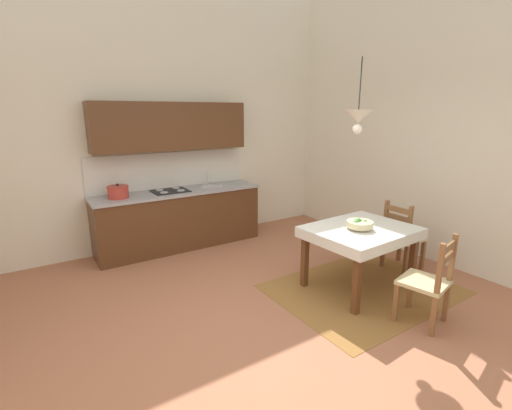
# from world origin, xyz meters

# --- Properties ---
(ground_plane) EXTENTS (6.39, 6.26, 0.10)m
(ground_plane) POSITION_xyz_m (0.00, 0.00, -0.05)
(ground_plane) COLOR #AD6B4C
(wall_back) EXTENTS (6.39, 0.12, 4.03)m
(wall_back) POSITION_xyz_m (0.00, 2.89, 2.01)
(wall_back) COLOR silver
(wall_back) RESTS_ON ground_plane
(wall_right) EXTENTS (0.12, 6.26, 4.03)m
(wall_right) POSITION_xyz_m (2.96, 0.00, 2.01)
(wall_right) COLOR silver
(wall_right) RESTS_ON ground_plane
(area_rug) EXTENTS (2.10, 1.60, 0.01)m
(area_rug) POSITION_xyz_m (1.38, -0.05, 0.00)
(area_rug) COLOR olive
(area_rug) RESTS_ON ground_plane
(kitchen_cabinetry) EXTENTS (2.54, 0.63, 2.20)m
(kitchen_cabinetry) POSITION_xyz_m (0.10, 2.56, 0.86)
(kitchen_cabinetry) COLOR #56331C
(kitchen_cabinetry) RESTS_ON ground_plane
(dining_table) EXTENTS (1.25, 1.02, 0.75)m
(dining_table) POSITION_xyz_m (1.38, 0.05, 0.62)
(dining_table) COLOR brown
(dining_table) RESTS_ON ground_plane
(dining_chair_window_side) EXTENTS (0.42, 0.42, 0.93)m
(dining_chair_window_side) POSITION_xyz_m (2.27, 0.10, 0.44)
(dining_chair_window_side) COLOR #D1BC89
(dining_chair_window_side) RESTS_ON ground_plane
(dining_chair_camera_side) EXTENTS (0.50, 0.50, 0.93)m
(dining_chair_camera_side) POSITION_xyz_m (1.35, -0.85, 0.44)
(dining_chair_camera_side) COLOR #D1BC89
(dining_chair_camera_side) RESTS_ON ground_plane
(fruit_bowl) EXTENTS (0.30, 0.30, 0.12)m
(fruit_bowl) POSITION_xyz_m (1.32, 0.02, 0.81)
(fruit_bowl) COLOR beige
(fruit_bowl) RESTS_ON dining_table
(pendant_lamp) EXTENTS (0.32, 0.32, 0.80)m
(pendant_lamp) POSITION_xyz_m (1.31, 0.14, 2.01)
(pendant_lamp) COLOR black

